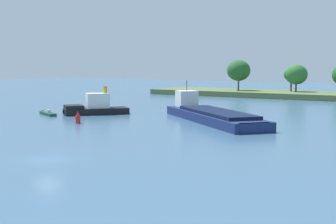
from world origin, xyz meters
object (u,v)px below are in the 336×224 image
Objects in this scene: small_motorboat at (48,114)px; channel_buoy_red at (78,118)px; tugboat at (95,107)px; cargo_barge at (211,115)px.

small_motorboat is 3.15× the size of channel_buoy_red.
tugboat is 5.96× the size of channel_buoy_red.
channel_buoy_red is (-14.77, -13.80, -0.20)m from cargo_barge.
tugboat reaches higher than small_motorboat.
cargo_barge is 13.50× the size of channel_buoy_red.
tugboat is at bearing 122.05° from channel_buoy_red.
cargo_barge is 20.22m from channel_buoy_red.
small_motorboat is (-5.70, -5.66, -0.97)m from tugboat.
cargo_barge is 4.28× the size of small_motorboat.
cargo_barge is 22.18m from tugboat.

